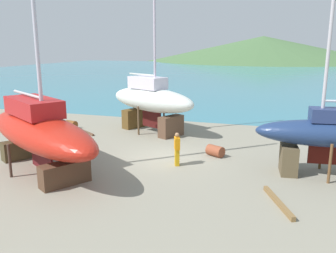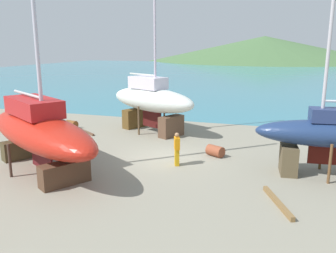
{
  "view_description": "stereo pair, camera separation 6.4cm",
  "coord_description": "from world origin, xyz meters",
  "px_view_note": "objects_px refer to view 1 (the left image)",
  "views": [
    {
      "loc": [
        5.54,
        -16.56,
        5.66
      ],
      "look_at": [
        0.07,
        0.41,
        1.56
      ],
      "focal_mm": 37.73,
      "sensor_mm": 36.0,
      "label": 1
    },
    {
      "loc": [
        5.6,
        -16.54,
        5.66
      ],
      "look_at": [
        0.07,
        0.41,
        1.56
      ],
      "focal_mm": 37.73,
      "sensor_mm": 36.0,
      "label": 2
    }
  ],
  "objects_px": {
    "barrel_by_slipway": "(215,151)",
    "barrel_rust_near": "(28,133)",
    "sailboat_small_center": "(151,100)",
    "sailboat_large_starboard": "(39,130)",
    "worker": "(177,149)",
    "sailboat_far_slipway": "(328,135)",
    "barrel_ochre": "(71,124)"
  },
  "relations": [
    {
      "from": "sailboat_small_center",
      "to": "barrel_by_slipway",
      "type": "distance_m",
      "value": 6.75
    },
    {
      "from": "sailboat_far_slipway",
      "to": "barrel_ochre",
      "type": "relative_size",
      "value": 13.13
    },
    {
      "from": "worker",
      "to": "barrel_ochre",
      "type": "distance_m",
      "value": 10.66
    },
    {
      "from": "barrel_by_slipway",
      "to": "barrel_rust_near",
      "type": "relative_size",
      "value": 0.98
    },
    {
      "from": "barrel_rust_near",
      "to": "sailboat_far_slipway",
      "type": "bearing_deg",
      "value": -3.31
    },
    {
      "from": "sailboat_small_center",
      "to": "barrel_ochre",
      "type": "height_order",
      "value": "sailboat_small_center"
    },
    {
      "from": "sailboat_far_slipway",
      "to": "barrel_rust_near",
      "type": "height_order",
      "value": "sailboat_far_slipway"
    },
    {
      "from": "sailboat_large_starboard",
      "to": "worker",
      "type": "distance_m",
      "value": 6.42
    },
    {
      "from": "worker",
      "to": "sailboat_small_center",
      "type": "bearing_deg",
      "value": 96.91
    },
    {
      "from": "worker",
      "to": "barrel_by_slipway",
      "type": "distance_m",
      "value": 2.56
    },
    {
      "from": "sailboat_small_center",
      "to": "worker",
      "type": "relative_size",
      "value": 7.13
    },
    {
      "from": "barrel_by_slipway",
      "to": "barrel_ochre",
      "type": "xyz_separation_m",
      "value": [
        -10.77,
        3.23,
        -0.01
      ]
    },
    {
      "from": "sailboat_far_slipway",
      "to": "worker",
      "type": "xyz_separation_m",
      "value": [
        -6.64,
        -0.68,
        -1.01
      ]
    },
    {
      "from": "barrel_rust_near",
      "to": "barrel_ochre",
      "type": "xyz_separation_m",
      "value": [
        0.71,
        3.59,
        -0.18
      ]
    },
    {
      "from": "sailboat_large_starboard",
      "to": "worker",
      "type": "height_order",
      "value": "sailboat_large_starboard"
    },
    {
      "from": "sailboat_small_center",
      "to": "barrel_by_slipway",
      "type": "bearing_deg",
      "value": -11.97
    },
    {
      "from": "sailboat_small_center",
      "to": "barrel_by_slipway",
      "type": "height_order",
      "value": "sailboat_small_center"
    },
    {
      "from": "barrel_by_slipway",
      "to": "barrel_rust_near",
      "type": "distance_m",
      "value": 11.49
    },
    {
      "from": "sailboat_large_starboard",
      "to": "barrel_rust_near",
      "type": "height_order",
      "value": "sailboat_large_starboard"
    },
    {
      "from": "sailboat_far_slipway",
      "to": "barrel_rust_near",
      "type": "relative_size",
      "value": 11.76
    },
    {
      "from": "sailboat_small_center",
      "to": "worker",
      "type": "height_order",
      "value": "sailboat_small_center"
    },
    {
      "from": "sailboat_large_starboard",
      "to": "barrel_rust_near",
      "type": "bearing_deg",
      "value": 165.86
    },
    {
      "from": "barrel_rust_near",
      "to": "barrel_ochre",
      "type": "relative_size",
      "value": 1.12
    },
    {
      "from": "sailboat_large_starboard",
      "to": "barrel_by_slipway",
      "type": "xyz_separation_m",
      "value": [
        7.32,
        4.51,
        -1.6
      ]
    },
    {
      "from": "worker",
      "to": "barrel_ochre",
      "type": "relative_size",
      "value": 2.01
    },
    {
      "from": "sailboat_small_center",
      "to": "barrel_by_slipway",
      "type": "relative_size",
      "value": 13.19
    },
    {
      "from": "worker",
      "to": "barrel_ochre",
      "type": "xyz_separation_m",
      "value": [
        -9.27,
        5.23,
        -0.57
      ]
    },
    {
      "from": "worker",
      "to": "barrel_ochre",
      "type": "height_order",
      "value": "worker"
    },
    {
      "from": "barrel_by_slipway",
      "to": "barrel_rust_near",
      "type": "bearing_deg",
      "value": -178.22
    },
    {
      "from": "barrel_by_slipway",
      "to": "barrel_ochre",
      "type": "relative_size",
      "value": 1.09
    },
    {
      "from": "sailboat_large_starboard",
      "to": "barrel_ochre",
      "type": "bearing_deg",
      "value": 144.82
    },
    {
      "from": "worker",
      "to": "barrel_rust_near",
      "type": "bearing_deg",
      "value": 146.96
    }
  ]
}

